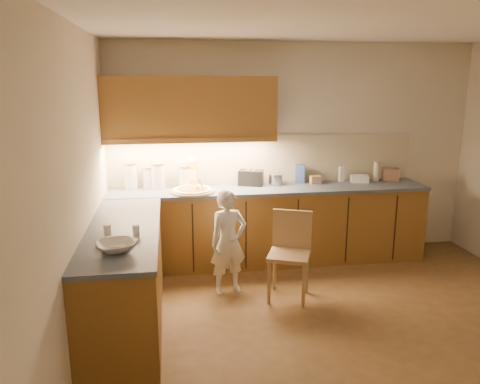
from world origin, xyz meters
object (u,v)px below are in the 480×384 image
Objects in this scene: oil_jug at (192,173)px; toaster at (251,178)px; pizza_on_board at (193,190)px; child at (228,242)px; wooden_chair at (290,248)px.

oil_jug is 0.71m from toaster.
pizza_on_board reaches higher than toaster.
child is 1.10m from toaster.
pizza_on_board is at bearing -140.60° from toaster.
toaster reaches higher than child.
pizza_on_board is 0.46× the size of child.
wooden_chair is at bearing -33.14° from child.
pizza_on_board is at bearing -92.09° from oil_jug.
oil_jug is at bearing -161.89° from toaster.
pizza_on_board is 0.56× the size of wooden_chair.
wooden_chair is 1.56m from oil_jug.
wooden_chair is 2.70× the size of toaster.
toaster is at bearing 123.03° from wooden_chair.
toaster reaches higher than wooden_chair.
oil_jug reaches higher than wooden_chair.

